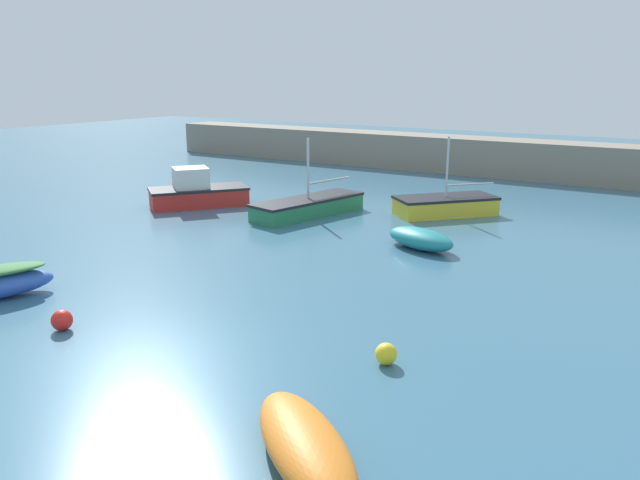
# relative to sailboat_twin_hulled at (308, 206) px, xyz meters

# --- Properties ---
(ground_plane) EXTENTS (120.00, 120.00, 0.20)m
(ground_plane) POSITION_rel_sailboat_twin_hulled_xyz_m (5.01, -14.24, -0.51)
(ground_plane) COLOR #38667F
(harbor_breakwater) EXTENTS (53.47, 2.86, 2.28)m
(harbor_breakwater) POSITION_rel_sailboat_twin_hulled_xyz_m (5.01, 16.08, 0.73)
(harbor_breakwater) COLOR gray
(harbor_breakwater) RESTS_ON ground_plane
(sailboat_twin_hulled) EXTENTS (2.95, 5.99, 3.50)m
(sailboat_twin_hulled) POSITION_rel_sailboat_twin_hulled_xyz_m (0.00, 0.00, 0.00)
(sailboat_twin_hulled) COLOR #287A4C
(sailboat_twin_hulled) RESTS_ON ground_plane
(rowboat_white_midwater) EXTENTS (3.57, 3.17, 0.70)m
(rowboat_white_midwater) POSITION_rel_sailboat_twin_hulled_xyz_m (10.29, -15.71, -0.06)
(rowboat_white_midwater) COLOR orange
(rowboat_white_midwater) RESTS_ON ground_plane
(rowboat_blue_near) EXTENTS (3.19, 2.23, 0.75)m
(rowboat_blue_near) POSITION_rel_sailboat_twin_hulled_xyz_m (6.58, -2.46, -0.04)
(rowboat_blue_near) COLOR teal
(rowboat_blue_near) RESTS_ON ground_plane
(sailboat_short_mast) EXTENTS (4.49, 4.69, 3.57)m
(sailboat_short_mast) POSITION_rel_sailboat_twin_hulled_xyz_m (5.24, 3.47, 0.02)
(sailboat_short_mast) COLOR yellow
(sailboat_short_mast) RESTS_ON ground_plane
(motorboat_with_cabin) EXTENTS (4.41, 4.93, 1.90)m
(motorboat_with_cabin) POSITION_rel_sailboat_twin_hulled_xyz_m (-5.73, -1.17, 0.26)
(motorboat_with_cabin) COLOR red
(motorboat_with_cabin) RESTS_ON ground_plane
(mooring_buoy_red) EXTENTS (0.53, 0.53, 0.53)m
(mooring_buoy_red) POSITION_rel_sailboat_twin_hulled_xyz_m (2.00, -14.34, -0.15)
(mooring_buoy_red) COLOR red
(mooring_buoy_red) RESTS_ON ground_plane
(mooring_buoy_yellow) EXTENTS (0.50, 0.50, 0.50)m
(mooring_buoy_yellow) POSITION_rel_sailboat_twin_hulled_xyz_m (9.77, -11.68, -0.16)
(mooring_buoy_yellow) COLOR yellow
(mooring_buoy_yellow) RESTS_ON ground_plane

